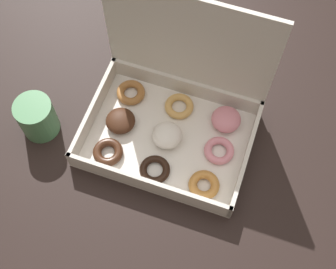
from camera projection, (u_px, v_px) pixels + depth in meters
ground_plane at (170, 225)px, 1.62m from camera, size 8.00×8.00×0.00m
dining_table at (170, 150)px, 1.04m from camera, size 1.11×0.95×0.73m
donut_box at (174, 111)px, 0.91m from camera, size 0.33×0.24×0.29m
coffee_mug at (37, 117)px, 0.92m from camera, size 0.07×0.07×0.08m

